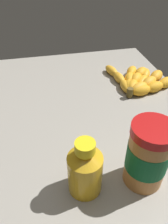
# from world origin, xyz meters

# --- Properties ---
(ground_plane) EXTENTS (0.88, 0.62, 0.03)m
(ground_plane) POSITION_xyz_m (0.00, 0.00, -0.02)
(ground_plane) COLOR gray
(banana_bunch) EXTENTS (0.21, 0.21, 0.04)m
(banana_bunch) POSITION_xyz_m (0.13, -0.19, 0.02)
(banana_bunch) COLOR gold
(banana_bunch) RESTS_ON ground_plane
(peanut_butter_jar) EXTENTS (0.08, 0.08, 0.15)m
(peanut_butter_jar) POSITION_xyz_m (-0.23, -0.05, 0.07)
(peanut_butter_jar) COLOR #B27238
(peanut_butter_jar) RESTS_ON ground_plane
(honey_bottle) EXTENTS (0.07, 0.07, 0.13)m
(honey_bottle) POSITION_xyz_m (-0.22, 0.08, 0.06)
(honey_bottle) COLOR gold
(honey_bottle) RESTS_ON ground_plane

